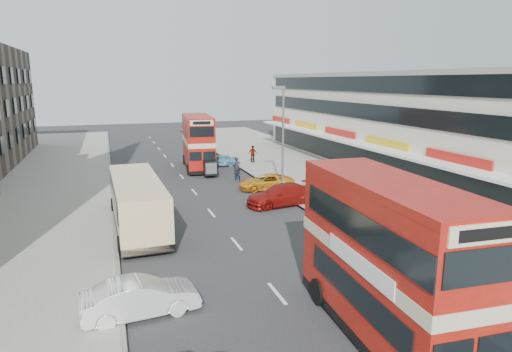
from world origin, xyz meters
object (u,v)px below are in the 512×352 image
object	(u,v)px
car_right_c	(220,160)
cyclist	(237,173)
car_left_front	(140,298)
car_right_a	(282,195)
pedestrian_near	(335,191)
coach	(137,201)
street_lamp	(282,131)
car_right_b	(266,182)
bus_second	(198,142)
bus_main	(388,260)
pedestrian_far	(253,154)

from	to	relation	value
car_right_c	cyclist	size ratio (longest dim) A/B	1.72
car_left_front	car_right_a	distance (m)	16.17
car_left_front	pedestrian_near	world-z (taller)	pedestrian_near
car_right_a	coach	bearing A→B (deg)	-87.20
street_lamp	car_right_b	world-z (taller)	street_lamp
street_lamp	car_right_a	distance (m)	5.66
street_lamp	bus_second	distance (m)	12.33
car_right_b	cyclist	xyz separation A→B (m)	(-1.30, 3.76, 0.10)
bus_main	coach	distance (m)	16.19
bus_main	pedestrian_far	distance (m)	32.80
coach	car_right_a	xyz separation A→B (m)	(9.82, 1.84, -0.87)
pedestrian_near	cyclist	xyz separation A→B (m)	(-4.46, 9.32, -0.26)
bus_second	cyclist	world-z (taller)	bus_second
cyclist	car_right_b	bearing A→B (deg)	-73.27
pedestrian_near	car_right_a	bearing A→B (deg)	-9.67
pedestrian_near	pedestrian_far	distance (m)	16.77
pedestrian_far	bus_main	bearing A→B (deg)	-110.13
car_right_a	car_right_b	distance (m)	4.71
coach	car_right_b	xyz separation A→B (m)	(10.34, 6.52, -1.00)
bus_main	car_left_front	world-z (taller)	bus_main
street_lamp	pedestrian_near	xyz separation A→B (m)	(2.23, -4.56, -3.82)
car_right_b	pedestrian_near	bearing A→B (deg)	32.01
bus_second	car_right_a	world-z (taller)	bus_second
street_lamp	car_right_b	xyz separation A→B (m)	(-0.93, 1.00, -4.18)
street_lamp	pedestrian_near	size ratio (longest dim) A/B	4.99
car_right_b	pedestrian_near	distance (m)	6.41
bus_main	cyclist	world-z (taller)	bus_main
coach	pedestrian_far	xyz separation A→B (m)	(12.87, 17.71, -0.58)
car_right_a	cyclist	distance (m)	8.48
bus_second	cyclist	bearing A→B (deg)	112.85
bus_second	car_right_c	world-z (taller)	bus_second
bus_main	car_right_b	distance (m)	21.40
bus_main	car_right_a	bearing A→B (deg)	-96.31
cyclist	coach	bearing A→B (deg)	-133.67
pedestrian_far	cyclist	world-z (taller)	cyclist
coach	car_right_c	bearing A→B (deg)	60.44
street_lamp	pedestrian_far	size ratio (longest dim) A/B	4.64
pedestrian_far	car_right_b	bearing A→B (deg)	-112.63
coach	pedestrian_near	size ratio (longest dim) A/B	6.34
bus_second	car_right_b	world-z (taller)	bus_second
car_right_a	car_right_b	bearing A→B (deg)	165.86
cyclist	bus_second	bearing A→B (deg)	104.97
bus_second	car_right_b	xyz separation A→B (m)	(3.36, -10.37, -2.04)
street_lamp	coach	bearing A→B (deg)	-153.92
car_right_a	cyclist	xyz separation A→B (m)	(-0.78, 8.44, -0.03)
bus_main	car_right_b	xyz separation A→B (m)	(3.28, 21.04, -2.15)
coach	car_right_c	world-z (taller)	coach
street_lamp	bus_second	bearing A→B (deg)	110.65
car_right_a	pedestrian_far	bearing A→B (deg)	161.34
car_left_front	street_lamp	bearing A→B (deg)	-42.42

